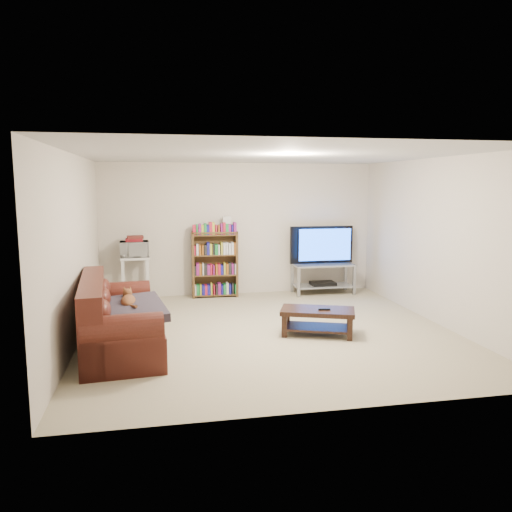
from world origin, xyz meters
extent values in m
plane|color=#B8AC89|center=(0.00, 0.00, 0.00)|extent=(5.00, 5.00, 0.00)
plane|color=white|center=(0.00, 0.00, 2.40)|extent=(5.00, 5.00, 0.00)
plane|color=silver|center=(0.00, 2.50, 1.20)|extent=(5.00, 0.00, 5.00)
plane|color=silver|center=(0.00, -2.50, 1.20)|extent=(5.00, 0.00, 5.00)
plane|color=silver|center=(-2.50, 0.00, 1.20)|extent=(0.00, 5.00, 5.00)
plane|color=silver|center=(2.50, 0.00, 1.20)|extent=(0.00, 5.00, 5.00)
cube|color=#491A12|center=(-1.95, -0.37, 0.20)|extent=(1.09, 2.15, 0.40)
cube|color=#491A12|center=(-2.26, -0.40, 0.45)|extent=(0.46, 2.09, 0.87)
cube|color=#491A12|center=(-1.86, -1.29, 0.26)|extent=(0.87, 0.32, 0.52)
cube|color=#491A12|center=(-2.03, 0.54, 0.26)|extent=(0.87, 0.32, 0.52)
cube|color=#352E3A|center=(-1.83, -0.50, 0.53)|extent=(0.97, 1.17, 0.18)
cube|color=black|center=(0.61, -0.28, 0.32)|extent=(1.08, 0.80, 0.06)
cube|color=black|center=(0.61, -0.28, 0.10)|extent=(0.98, 0.72, 0.03)
cube|color=black|center=(0.15, -0.30, 0.15)|extent=(0.09, 0.09, 0.29)
cube|color=black|center=(0.95, -0.60, 0.15)|extent=(0.09, 0.09, 0.29)
cube|color=black|center=(0.28, 0.05, 0.15)|extent=(0.09, 0.09, 0.29)
cube|color=black|center=(1.08, -0.25, 0.15)|extent=(0.09, 0.09, 0.29)
cube|color=black|center=(0.68, -0.35, 0.37)|extent=(0.17, 0.08, 0.02)
cube|color=#999EA3|center=(1.51, 2.18, 0.54)|extent=(1.12, 0.50, 0.03)
cube|color=#999EA3|center=(1.51, 2.18, 0.15)|extent=(1.06, 0.48, 0.02)
cube|color=gray|center=(0.98, 1.96, 0.28)|extent=(0.05, 0.05, 0.56)
cube|color=gray|center=(2.04, 1.95, 0.28)|extent=(0.05, 0.05, 0.56)
cube|color=gray|center=(0.98, 2.40, 0.28)|extent=(0.05, 0.05, 0.56)
cube|color=gray|center=(2.04, 2.40, 0.28)|extent=(0.05, 0.05, 0.56)
imported|color=black|center=(1.51, 2.18, 0.90)|extent=(1.20, 0.16, 0.69)
cube|color=black|center=(1.51, 2.18, 0.19)|extent=(0.45, 0.31, 0.06)
cube|color=#51381C|center=(-0.87, 2.31, 0.59)|extent=(0.05, 0.26, 1.18)
cube|color=#51381C|center=(-0.10, 2.29, 0.59)|extent=(0.05, 0.26, 1.18)
cube|color=#51381C|center=(-0.48, 2.30, 1.17)|extent=(0.83, 0.28, 0.03)
cube|color=maroon|center=(-0.67, 2.31, 1.22)|extent=(0.24, 0.19, 0.06)
cube|color=silver|center=(-1.88, 2.20, 0.76)|extent=(0.51, 0.39, 0.04)
cube|color=silver|center=(-1.88, 2.20, 0.30)|extent=(0.46, 0.35, 0.03)
cube|color=silver|center=(-2.07, 2.05, 0.37)|extent=(0.05, 0.05, 0.74)
cube|color=silver|center=(-1.67, 2.08, 0.37)|extent=(0.05, 0.05, 0.74)
cube|color=silver|center=(-2.09, 2.33, 0.37)|extent=(0.05, 0.05, 0.74)
cube|color=silver|center=(-1.68, 2.35, 0.37)|extent=(0.05, 0.05, 0.74)
imported|color=silver|center=(-1.88, 2.20, 0.92)|extent=(0.50, 0.36, 0.27)
cube|color=maroon|center=(-1.88, 2.20, 1.07)|extent=(0.30, 0.27, 0.05)
camera|label=1|loc=(-1.45, -6.53, 2.01)|focal=35.00mm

